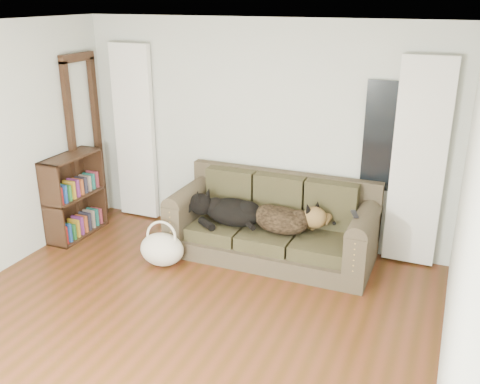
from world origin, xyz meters
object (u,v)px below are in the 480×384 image
at_px(sofa, 271,220).
at_px(dog_black_lab, 230,213).
at_px(bookshelf, 75,197).
at_px(tote_bag, 162,251).
at_px(dog_shepherd, 285,220).

height_order(sofa, dog_black_lab, sofa).
relative_size(sofa, bookshelf, 2.22).
height_order(tote_bag, bookshelf, bookshelf).
relative_size(sofa, dog_shepherd, 3.36).
height_order(dog_black_lab, bookshelf, bookshelf).
distance_m(sofa, dog_black_lab, 0.49).
relative_size(dog_black_lab, dog_shepherd, 1.02).
xyz_separation_m(dog_black_lab, tote_bag, (-0.55, -0.61, -0.32)).
distance_m(dog_black_lab, bookshelf, 1.96).
xyz_separation_m(sofa, dog_shepherd, (0.17, -0.02, 0.04)).
distance_m(dog_shepherd, bookshelf, 2.62).
relative_size(sofa, tote_bag, 4.54).
distance_m(sofa, bookshelf, 2.45).
xyz_separation_m(sofa, bookshelf, (-2.42, -0.37, 0.05)).
relative_size(sofa, dog_black_lab, 3.30).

